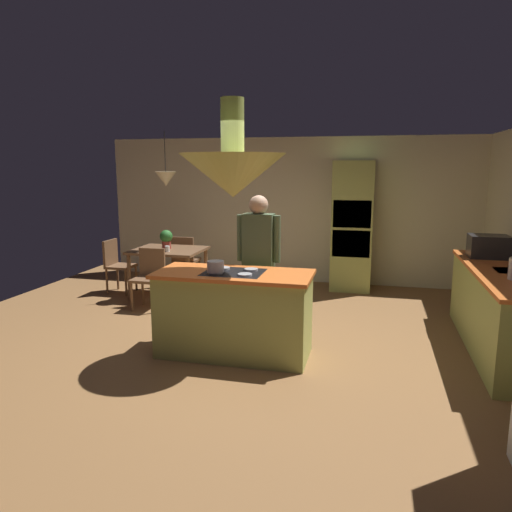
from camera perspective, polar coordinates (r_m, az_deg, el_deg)
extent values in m
plane|color=olive|center=(5.61, -2.00, -10.78)|extent=(8.16, 8.16, 0.00)
cube|color=beige|center=(8.63, 4.20, 5.44)|extent=(6.80, 0.10, 2.55)
cube|color=#A8B259|center=(5.28, -2.63, -7.06)|extent=(1.63, 0.70, 0.89)
cube|color=orange|center=(5.16, -2.67, -2.15)|extent=(1.69, 0.76, 0.04)
cube|color=black|center=(5.16, -2.67, -1.99)|extent=(0.64, 0.52, 0.01)
cylinder|color=#B2B2B7|center=(5.08, -4.82, -2.03)|extent=(0.15, 0.15, 0.02)
cylinder|color=#B2B2B7|center=(4.99, -1.33, -2.23)|extent=(0.15, 0.15, 0.02)
cylinder|color=#B2B2B7|center=(5.32, -3.93, -1.44)|extent=(0.15, 0.15, 0.02)
cylinder|color=#B2B2B7|center=(5.24, -0.59, -1.62)|extent=(0.15, 0.15, 0.02)
cube|color=#A8B259|center=(6.02, 26.92, -6.02)|extent=(0.62, 2.56, 0.89)
cube|color=orange|center=(5.91, 27.29, -1.70)|extent=(0.66, 2.60, 0.04)
cube|color=#A8B259|center=(8.14, 11.37, 3.49)|extent=(0.66, 0.62, 2.14)
cube|color=black|center=(7.83, 11.34, 4.92)|extent=(0.60, 0.04, 0.44)
cube|color=black|center=(7.89, 11.21, 1.45)|extent=(0.60, 0.04, 0.44)
cube|color=brown|center=(7.71, -10.39, 0.67)|extent=(1.09, 0.91, 0.04)
cylinder|color=brown|center=(7.65, -14.81, -2.49)|extent=(0.06, 0.06, 0.72)
cylinder|color=brown|center=(7.25, -8.06, -2.97)|extent=(0.06, 0.06, 0.72)
cylinder|color=brown|center=(8.34, -12.23, -1.32)|extent=(0.06, 0.06, 0.72)
cylinder|color=brown|center=(7.97, -5.96, -1.68)|extent=(0.06, 0.06, 0.72)
cylinder|color=tan|center=(5.88, -0.56, -5.42)|extent=(0.14, 0.14, 0.85)
cylinder|color=tan|center=(5.84, 1.16, -5.53)|extent=(0.14, 0.14, 0.85)
cube|color=#4C6042|center=(5.70, 0.31, 1.78)|extent=(0.36, 0.22, 0.65)
cylinder|color=#4C6042|center=(5.75, -1.83, 2.18)|extent=(0.09, 0.09, 0.55)
cylinder|color=#4C6042|center=(5.65, 2.48, 2.02)|extent=(0.09, 0.09, 0.55)
sphere|color=tan|center=(5.65, 0.31, 6.08)|extent=(0.23, 0.23, 0.23)
cone|color=#A8B259|center=(5.04, -2.77, 9.53)|extent=(1.10, 1.10, 0.45)
cylinder|color=#A8B259|center=(5.05, -2.82, 15.21)|extent=(0.24, 0.24, 0.55)
cone|color=beige|center=(7.60, -10.67, 9.01)|extent=(0.32, 0.32, 0.22)
cylinder|color=black|center=(7.61, -10.78, 12.10)|extent=(0.01, 0.01, 0.60)
cube|color=brown|center=(7.10, -12.79, -2.74)|extent=(0.40, 0.40, 0.04)
cube|color=brown|center=(7.22, -12.22, -0.72)|extent=(0.40, 0.04, 0.42)
cylinder|color=brown|center=(7.09, -14.56, -4.72)|extent=(0.04, 0.04, 0.43)
cylinder|color=brown|center=(6.94, -12.07, -4.94)|extent=(0.04, 0.04, 0.43)
cylinder|color=brown|center=(7.38, -13.31, -4.06)|extent=(0.04, 0.04, 0.43)
cylinder|color=brown|center=(7.23, -10.90, -4.26)|extent=(0.04, 0.04, 0.43)
cube|color=brown|center=(8.45, -8.24, -0.48)|extent=(0.40, 0.40, 0.04)
cube|color=brown|center=(8.25, -8.74, 0.79)|extent=(0.40, 0.04, 0.42)
cylinder|color=brown|center=(8.59, -6.72, -1.79)|extent=(0.04, 0.04, 0.43)
cylinder|color=brown|center=(8.71, -8.82, -1.67)|extent=(0.04, 0.04, 0.43)
cylinder|color=brown|center=(8.28, -7.54, -2.28)|extent=(0.04, 0.04, 0.43)
cylinder|color=brown|center=(8.41, -9.70, -2.14)|extent=(0.04, 0.04, 0.43)
cube|color=brown|center=(8.15, -15.74, -1.18)|extent=(0.40, 0.40, 0.04)
cube|color=brown|center=(8.20, -16.91, 0.39)|extent=(0.04, 0.40, 0.42)
cylinder|color=brown|center=(7.97, -15.19, -3.07)|extent=(0.04, 0.04, 0.43)
cylinder|color=brown|center=(8.26, -14.06, -2.54)|extent=(0.04, 0.04, 0.43)
cylinder|color=brown|center=(8.14, -17.29, -2.90)|extent=(0.04, 0.04, 0.43)
cylinder|color=brown|center=(8.42, -16.11, -2.39)|extent=(0.04, 0.04, 0.43)
cylinder|color=#99382D|center=(7.74, -10.59, 1.30)|extent=(0.14, 0.14, 0.12)
sphere|color=#2D722D|center=(7.72, -10.62, 2.33)|extent=(0.20, 0.20, 0.20)
cylinder|color=white|center=(7.46, -10.49, 0.84)|extent=(0.07, 0.07, 0.09)
cube|color=#232326|center=(6.62, 25.90, 1.03)|extent=(0.46, 0.36, 0.28)
cylinder|color=#B2B2B7|center=(5.07, -4.83, -1.26)|extent=(0.18, 0.18, 0.12)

